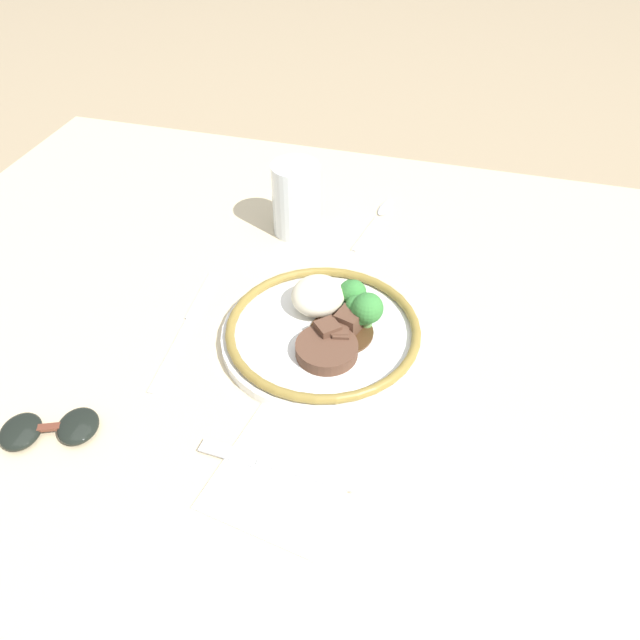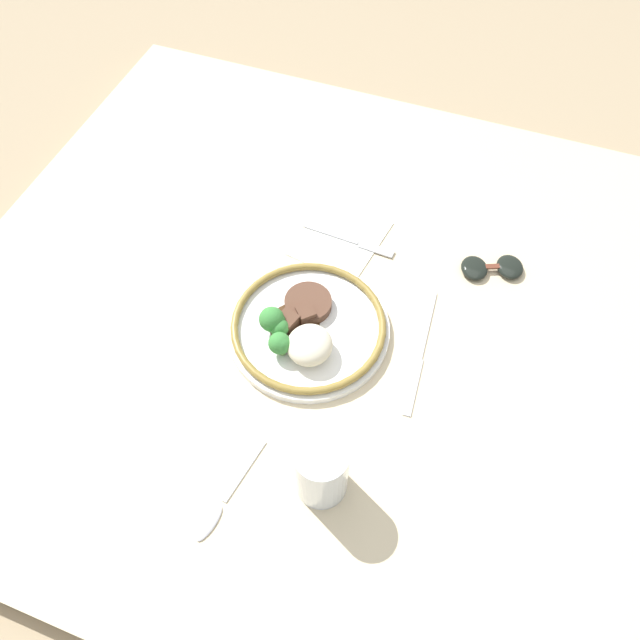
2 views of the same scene
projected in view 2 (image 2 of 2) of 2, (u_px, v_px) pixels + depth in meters
ground_plane at (336, 326)px, 1.04m from camera, size 8.00×8.00×0.00m
dining_table at (336, 320)px, 1.03m from camera, size 1.11×1.27×0.04m
napkin at (340, 238)px, 1.10m from camera, size 0.18×0.16×0.00m
plate at (305, 328)px, 0.97m from camera, size 0.26×0.26×0.06m
juice_glass at (321, 471)px, 0.81m from camera, size 0.07×0.07×0.11m
fork at (357, 243)px, 1.09m from camera, size 0.02×0.17×0.00m
knife at (420, 356)px, 0.97m from camera, size 0.23×0.03×0.00m
spoon at (218, 510)px, 0.83m from camera, size 0.16×0.04×0.01m
sunglasses at (492, 267)px, 1.05m from camera, size 0.09×0.12×0.02m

